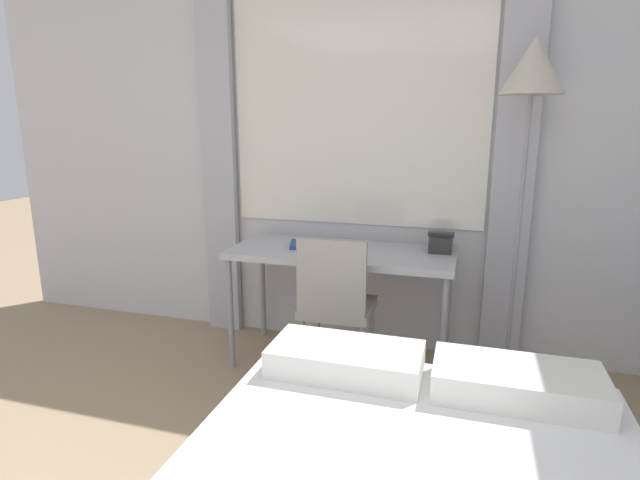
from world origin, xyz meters
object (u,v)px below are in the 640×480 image
at_px(desk, 342,259).
at_px(telephone, 441,243).
at_px(standing_lamp, 531,95).
at_px(book, 314,244).
at_px(desk_chair, 336,301).

bearing_deg(desk, telephone, 13.74).
xyz_separation_m(standing_lamp, telephone, (-0.42, 0.12, -0.85)).
distance_m(standing_lamp, book, 1.49).
distance_m(desk_chair, standing_lamp, 1.51).
bearing_deg(book, telephone, 7.54).
relative_size(desk_chair, book, 2.67).
relative_size(standing_lamp, book, 5.68).
bearing_deg(desk, book, 168.08).
xyz_separation_m(standing_lamp, book, (-1.19, 0.02, -0.89)).
bearing_deg(desk_chair, telephone, 38.35).
relative_size(desk, desk_chair, 1.50).
bearing_deg(book, standing_lamp, -0.96).
xyz_separation_m(desk, telephone, (0.58, 0.14, 0.11)).
xyz_separation_m(desk, book, (-0.19, 0.04, 0.07)).
height_order(desk_chair, standing_lamp, standing_lamp).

